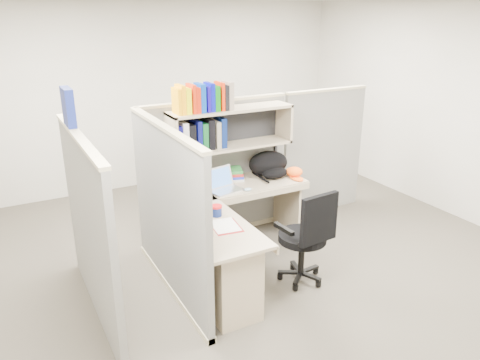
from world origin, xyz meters
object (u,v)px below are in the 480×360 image
desk (231,251)px  snack_canister (216,210)px  task_chair (305,251)px  backpack (271,165)px  laptop (226,180)px

desk → snack_canister: size_ratio=16.45×
task_chair → snack_canister: bearing=152.7°
backpack → task_chair: 1.24m
desk → backpack: 1.40m
task_chair → backpack: bearing=75.6°
laptop → snack_canister: 0.64m
desk → task_chair: task_chair is taller
task_chair → desk: bearing=164.5°
snack_canister → task_chair: 0.95m
desk → task_chair: size_ratio=1.76×
desk → snack_canister: 0.40m
laptop → task_chair: bearing=-78.0°
desk → laptop: laptop is taller
desk → laptop: (0.31, 0.72, 0.41)m
backpack → task_chair: backpack is taller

